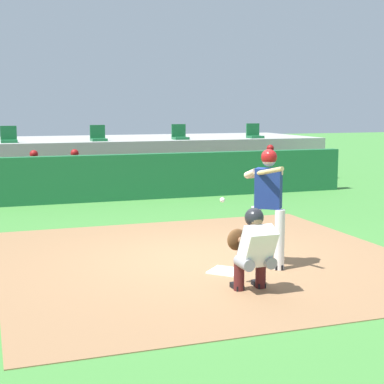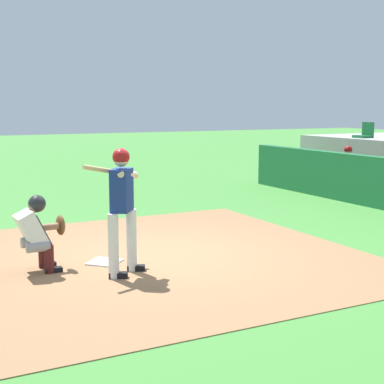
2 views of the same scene
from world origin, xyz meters
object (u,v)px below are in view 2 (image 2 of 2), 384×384
at_px(batter_at_plate, 122,203).
at_px(catcher_crouched, 39,230).
at_px(home_plate, 105,262).
at_px(dugout_player_0, 344,169).
at_px(stadium_seat_0, 365,133).

xyz_separation_m(batter_at_plate, catcher_crouched, (-0.71, -1.02, -0.43)).
bearing_deg(catcher_crouched, home_plate, 89.22).
xyz_separation_m(dugout_player_0, stadium_seat_0, (-1.38, 2.03, 0.86)).
bearing_deg(stadium_seat_0, batter_at_plate, -59.82).
relative_size(batter_at_plate, catcher_crouched, 1.08).
height_order(catcher_crouched, dugout_player_0, dugout_player_0).
relative_size(dugout_player_0, stadium_seat_0, 2.71).
relative_size(home_plate, batter_at_plate, 0.24).
bearing_deg(batter_at_plate, stadium_seat_0, 120.18).
xyz_separation_m(batter_at_plate, stadium_seat_0, (-5.89, 10.13, 0.50)).
bearing_deg(catcher_crouched, dugout_player_0, 112.67).
relative_size(batter_at_plate, dugout_player_0, 1.39).
bearing_deg(batter_at_plate, home_plate, -176.34).
height_order(home_plate, dugout_player_0, dugout_player_0).
xyz_separation_m(home_plate, dugout_player_0, (-3.82, 8.14, 0.65)).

